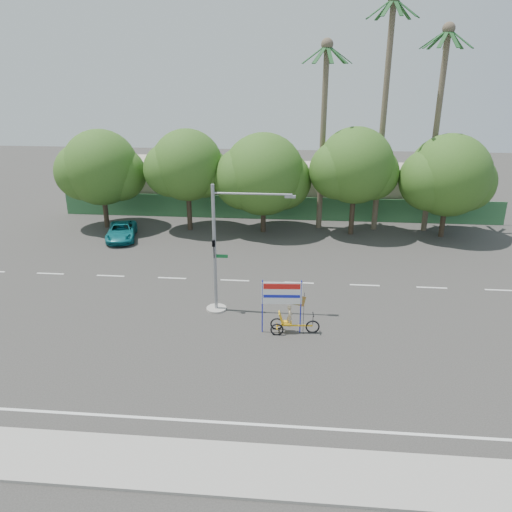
{
  "coord_description": "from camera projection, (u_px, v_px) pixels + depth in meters",
  "views": [
    {
      "loc": [
        1.9,
        -20.28,
        12.56
      ],
      "look_at": [
        -0.24,
        3.28,
        3.5
      ],
      "focal_mm": 35.0,
      "sensor_mm": 36.0,
      "label": 1
    }
  ],
  "objects": [
    {
      "name": "tree_left",
      "position": [
        187.0,
        168.0,
        39.04
      ],
      "size": [
        6.66,
        5.6,
        8.07
      ],
      "color": "#473828",
      "rests_on": "ground"
    },
    {
      "name": "tree_right",
      "position": [
        355.0,
        168.0,
        37.87
      ],
      "size": [
        6.9,
        5.8,
        8.36
      ],
      "color": "#473828",
      "rests_on": "ground"
    },
    {
      "name": "traffic_signal",
      "position": [
        220.0,
        260.0,
        26.36
      ],
      "size": [
        4.72,
        1.1,
        7.0
      ],
      "color": "gray",
      "rests_on": "ground"
    },
    {
      "name": "fence",
      "position": [
        278.0,
        208.0,
        43.15
      ],
      "size": [
        38.0,
        0.08,
        2.0
      ],
      "primitive_type": "cube",
      "color": "#336B3D",
      "rests_on": "ground"
    },
    {
      "name": "ground",
      "position": [
        255.0,
        350.0,
        23.51
      ],
      "size": [
        120.0,
        120.0,
        0.0
      ],
      "primitive_type": "plane",
      "color": "#33302D",
      "rests_on": "ground"
    },
    {
      "name": "palm_mid",
      "position": [
        438.0,
        111.0,
        37.27
      ],
      "size": [
        3.73,
        3.79,
        15.45
      ],
      "color": "#70604C",
      "rests_on": "ground"
    },
    {
      "name": "palm_tall",
      "position": [
        385.0,
        95.0,
        37.22
      ],
      "size": [
        3.73,
        3.79,
        17.45
      ],
      "color": "#70604C",
      "rests_on": "ground"
    },
    {
      "name": "tree_far_left",
      "position": [
        100.0,
        170.0,
        39.73
      ],
      "size": [
        7.14,
        6.0,
        7.96
      ],
      "color": "#473828",
      "rests_on": "ground"
    },
    {
      "name": "pickup_truck",
      "position": [
        121.0,
        231.0,
        38.34
      ],
      "size": [
        3.06,
        4.84,
        1.25
      ],
      "primitive_type": "imported",
      "rotation": [
        0.0,
        0.0,
        0.23
      ],
      "color": "#116F77",
      "rests_on": "ground"
    },
    {
      "name": "building_left",
      "position": [
        176.0,
        183.0,
        47.82
      ],
      "size": [
        12.0,
        8.0,
        4.0
      ],
      "primitive_type": "cube",
      "color": "#B4A88F",
      "rests_on": "ground"
    },
    {
      "name": "trike_billboard",
      "position": [
        287.0,
        311.0,
        24.68
      ],
      "size": [
        2.94,
        0.71,
        2.89
      ],
      "rotation": [
        0.0,
        0.0,
        0.07
      ],
      "color": "black",
      "rests_on": "ground"
    },
    {
      "name": "sidewalk_near",
      "position": [
        234.0,
        469.0,
        16.51
      ],
      "size": [
        50.0,
        2.4,
        0.12
      ],
      "primitive_type": "cube",
      "color": "gray",
      "rests_on": "ground"
    },
    {
      "name": "tree_center",
      "position": [
        263.0,
        177.0,
        38.74
      ],
      "size": [
        7.62,
        6.4,
        7.85
      ],
      "color": "#473828",
      "rests_on": "ground"
    },
    {
      "name": "palm_short",
      "position": [
        324.0,
        117.0,
        38.18
      ],
      "size": [
        3.73,
        3.79,
        14.45
      ],
      "color": "#70604C",
      "rests_on": "ground"
    },
    {
      "name": "building_right",
      "position": [
        366.0,
        189.0,
        46.37
      ],
      "size": [
        14.0,
        8.0,
        3.6
      ],
      "primitive_type": "cube",
      "color": "#B4A88F",
      "rests_on": "ground"
    },
    {
      "name": "tree_far_right",
      "position": [
        448.0,
        178.0,
        37.49
      ],
      "size": [
        7.38,
        6.2,
        7.94
      ],
      "color": "#473828",
      "rests_on": "ground"
    }
  ]
}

